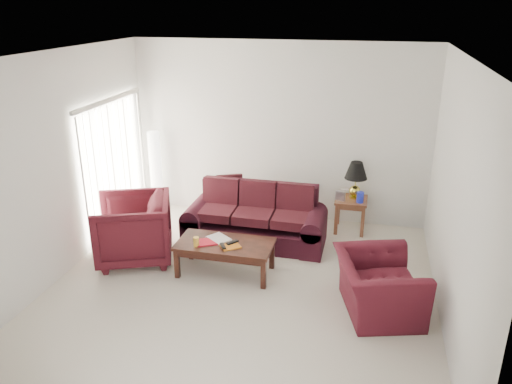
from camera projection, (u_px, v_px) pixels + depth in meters
floor at (241, 288)px, 6.63m from camera, size 5.00×5.00×0.00m
blinds at (115, 168)px, 7.94m from camera, size 0.10×2.00×2.16m
sofa at (255, 216)px, 7.74m from camera, size 2.18×0.96×0.89m
throw_pillow at (230, 187)px, 8.20m from camera, size 0.46×0.36×0.43m
end_table at (350, 215)px, 8.20m from camera, size 0.56×0.56×0.56m
table_lamp at (356, 180)px, 8.04m from camera, size 0.44×0.44×0.61m
clock at (341, 196)px, 8.02m from camera, size 0.16×0.10×0.16m
blue_canister at (360, 197)px, 7.93m from camera, size 0.14×0.14×0.18m
picture_frame at (345, 190)px, 8.27m from camera, size 0.17×0.18×0.05m
floor_lamp at (156, 172)px, 8.82m from camera, size 0.26×0.26×1.48m
armchair_left at (133, 229)px, 7.21m from camera, size 1.36×1.34×0.96m
armchair_right at (378, 286)px, 6.02m from camera, size 1.21×1.31×0.70m
coffee_table at (225, 258)px, 6.92m from camera, size 1.40×0.83×0.46m
magazine_red at (207, 242)px, 6.85m from camera, size 0.37×0.34×0.02m
magazine_white at (219, 238)px, 6.95m from camera, size 0.39×0.37×0.02m
magazine_orange at (230, 246)px, 6.73m from camera, size 0.32×0.31×0.01m
remote_a at (223, 246)px, 6.70m from camera, size 0.13×0.17×0.02m
remote_b at (232, 242)px, 6.79m from camera, size 0.15×0.17×0.02m
yellow_glass at (196, 242)px, 6.73m from camera, size 0.10×0.10×0.13m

